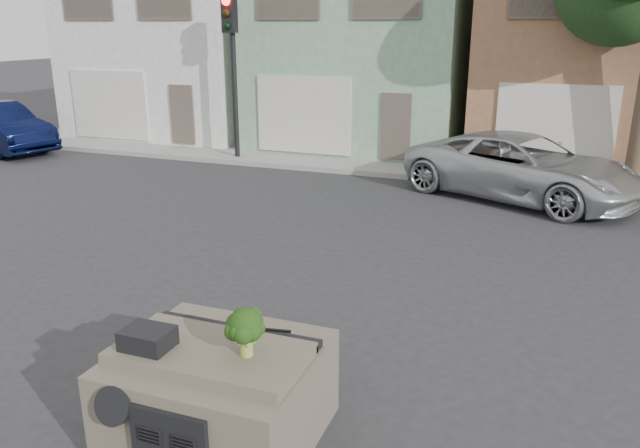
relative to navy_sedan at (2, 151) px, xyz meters
The scene contains 12 objects.
ground_plane 17.00m from the navy_sedan, 28.55° to the right, with size 120.00×120.00×0.00m, color #303033.
sidewalk 15.12m from the navy_sedan, ahead, with size 40.00×3.00×0.15m, color gray.
townhouse_white 8.39m from the navy_sedan, 58.33° to the left, with size 7.20×8.20×7.55m, color white.
townhouse_mint 13.62m from the navy_sedan, 29.15° to the left, with size 7.20×8.20×7.55m, color #83AC89.
townhouse_tan 20.33m from the navy_sedan, 18.61° to the left, with size 7.20×8.20×7.55m, color #946546.
navy_sedan is the anchor object (origin of this frame).
silver_pickup 17.24m from the navy_sedan, ahead, with size 2.67×5.79×1.61m, color #B1B5B8.
traffic_signal 8.92m from the navy_sedan, ahead, with size 0.40×0.40×5.10m, color black.
car_dashboard 18.63m from the navy_sedan, 36.69° to the right, with size 2.00×1.80×1.12m, color #645B4B.
instrument_hump 18.42m from the navy_sedan, 38.64° to the right, with size 0.48×0.38×0.20m, color black.
wiper_arm 18.66m from the navy_sedan, 35.24° to the right, with size 0.70×0.03×0.02m, color black.
broccoli 19.08m from the navy_sedan, 36.29° to the right, with size 0.41×0.41×0.50m, color #19350E.
Camera 1 is at (2.98, -7.92, 4.18)m, focal length 35.00 mm.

